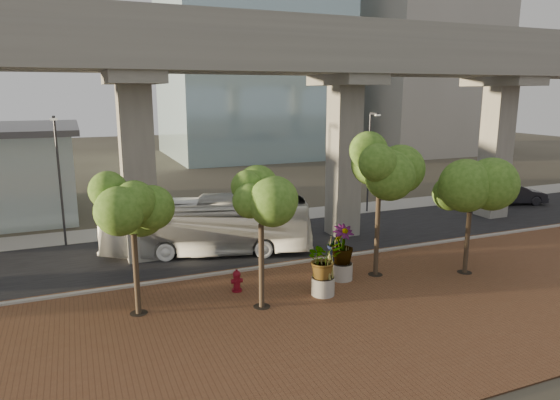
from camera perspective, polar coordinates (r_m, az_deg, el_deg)
name	(u,v)px	position (r m, az deg, el deg)	size (l,w,h in m)	color
ground	(263,255)	(27.02, -2.01, -6.36)	(160.00, 160.00, 0.00)	#383228
brick_plaza	(334,315)	(20.24, 6.19, -12.94)	(70.00, 13.00, 0.06)	brown
asphalt_road	(250,245)	(28.81, -3.42, -5.14)	(90.00, 8.00, 0.04)	black
curb_strip	(277,266)	(25.24, -0.40, -7.53)	(70.00, 0.25, 0.16)	#A19D96
far_sidewalk	(223,222)	(33.85, -6.49, -2.53)	(90.00, 3.00, 0.06)	#A19D96
transit_viaduct	(249,117)	(27.52, -3.61, 9.45)	(72.00, 5.60, 12.40)	gray
midrise_block	(422,68)	(76.25, 15.97, 14.35)	(18.00, 16.00, 24.00)	#A19A91
transit_bus	(208,226)	(27.16, -8.24, -2.97)	(2.61, 11.10, 3.09)	silver
parked_car	(514,194)	(42.92, 25.15, 0.58)	(1.68, 4.84, 1.59)	black
fire_hydrant	(237,281)	(22.16, -4.96, -9.18)	(0.50, 0.45, 1.00)	maroon
planter_front	(323,262)	(21.46, 4.99, -7.04)	(2.23, 2.23, 2.45)	gray
planter_right	(343,247)	(23.24, 7.16, -5.34)	(2.43, 2.43, 2.60)	#B0A89F
planter_left	(337,245)	(23.70, 6.52, -5.19)	(2.23, 2.23, 2.45)	#AAA299
street_tree_far_west	(132,211)	(19.65, -16.53, -1.21)	(3.18, 3.18, 5.63)	#453727
street_tree_near_west	(261,203)	(19.41, -2.19, -0.32)	(2.98, 2.98, 5.73)	#453727
street_tree_near_east	(380,169)	(23.30, 11.34, 3.48)	(4.04, 4.04, 6.96)	#453727
street_tree_far_east	(471,190)	(24.97, 21.02, 1.06)	(3.69, 3.69, 5.76)	#453727
streetlamp_west	(59,172)	(30.16, -23.93, 2.93)	(0.36, 1.06, 7.33)	#2E2E33
streetlamp_east	(370,155)	(36.31, 10.22, 5.05)	(0.36, 1.04, 7.17)	#2E2F34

